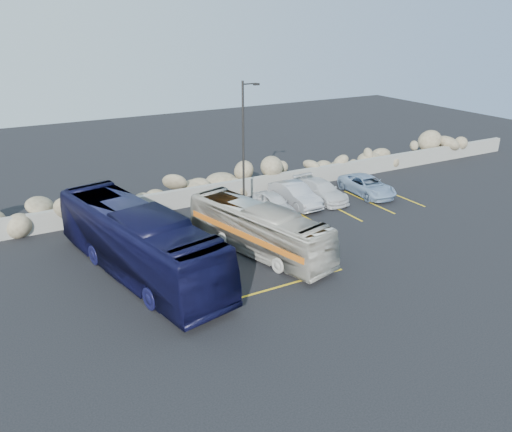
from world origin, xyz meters
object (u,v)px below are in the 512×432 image
tour_coach (138,241)px  car_b (295,194)px  lamppost (244,144)px  car_d (367,186)px  car_a (274,203)px  car_c (321,191)px  vintage_bus (258,229)px

tour_coach → car_b: 12.34m
lamppost → tour_coach: bearing=-148.6°
tour_coach → car_d: (17.02, 3.71, -1.02)m
car_a → car_b: (1.89, 0.49, 0.11)m
car_a → car_c: (3.96, 0.49, 0.04)m
tour_coach → car_b: (11.52, 4.33, -0.93)m
tour_coach → car_d: bearing=0.3°
car_d → tour_coach: bearing=-165.2°
vintage_bus → car_c: vintage_bus is taller
car_a → car_d: bearing=-0.2°
tour_coach → car_c: size_ratio=2.65×
lamppost → car_b: bearing=-11.1°
tour_coach → car_d: size_ratio=2.59×
car_b → car_d: size_ratio=0.96×
car_a → car_d: car_d is taller
car_a → lamppost: bearing=142.3°
tour_coach → car_c: tour_coach is taller
vintage_bus → car_d: size_ratio=1.97×
tour_coach → lamppost: bearing=19.3°
car_b → car_d: car_b is taller
car_a → car_c: car_c is taller
car_b → car_a: bearing=-166.6°
car_a → vintage_bus: bearing=-128.0°
lamppost → car_c: size_ratio=1.79×
car_b → car_c: car_b is taller
vintage_bus → car_b: vintage_bus is taller
car_a → tour_coach: bearing=-157.5°
tour_coach → vintage_bus: bearing=-17.5°
vintage_bus → car_c: size_ratio=2.01×
lamppost → car_b: lamppost is taller
car_a → car_d: (7.39, -0.12, 0.02)m
vintage_bus → car_b: 7.35m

